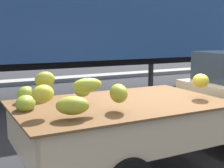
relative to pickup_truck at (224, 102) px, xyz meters
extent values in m
plane|color=#28282B|center=(-1.12, 0.24, -0.88)|extent=(220.00, 220.00, 0.00)
cube|color=gray|center=(-1.12, 8.80, -0.80)|extent=(80.00, 0.80, 0.16)
cube|color=#CCB793|center=(-2.02, -0.03, -0.30)|extent=(2.81, 1.69, 0.08)
cube|color=#CCB793|center=(-2.03, 0.77, -0.04)|extent=(2.79, 0.09, 0.44)
cube|color=#CCB793|center=(-2.01, -0.83, -0.04)|extent=(2.79, 0.09, 0.44)
cube|color=#CCB793|center=(-0.65, -0.01, -0.04)|extent=(0.07, 1.64, 0.44)
cube|color=#CCB793|center=(-3.39, -0.05, -0.04)|extent=(0.07, 1.64, 0.44)
cube|color=#B21914|center=(-2.03, 0.80, -0.08)|extent=(2.68, 0.05, 0.07)
cube|color=brown|center=(-2.02, -0.03, 0.19)|extent=(2.94, 1.81, 0.03)
ellipsoid|color=gold|center=(-0.82, -0.30, 0.46)|extent=(0.38, 0.39, 0.20)
ellipsoid|color=gold|center=(-3.16, -0.29, 0.48)|extent=(0.34, 0.33, 0.21)
ellipsoid|color=#A5A92B|center=(-2.26, -0.44, 0.43)|extent=(0.29, 0.37, 0.23)
ellipsoid|color=#ADB331|center=(-2.64, -0.36, 0.55)|extent=(0.38, 0.20, 0.17)
ellipsoid|color=#9AA22A|center=(-2.89, -0.52, 0.36)|extent=(0.44, 0.37, 0.21)
ellipsoid|color=olive|center=(-3.18, 0.57, 0.31)|extent=(0.37, 0.38, 0.24)
ellipsoid|color=olive|center=(-2.51, 0.14, 0.39)|extent=(0.38, 0.43, 0.17)
ellipsoid|color=olive|center=(-3.28, 0.14, 0.28)|extent=(0.37, 0.41, 0.22)
ellipsoid|color=#9BA229|center=(-2.88, 0.66, 0.49)|extent=(0.34, 0.27, 0.23)
cylinder|color=black|center=(0.68, 0.80, -0.56)|extent=(0.64, 0.21, 0.64)
cylinder|color=black|center=(-2.36, 0.76, -0.56)|extent=(0.64, 0.21, 0.64)
cube|color=navy|center=(-1.17, 5.50, 1.72)|extent=(12.08, 2.90, 2.70)
cube|color=black|center=(-1.17, 5.50, 0.22)|extent=(11.05, 0.77, 0.30)
cylinder|color=#38383A|center=(2.13, 5.39, -0.26)|extent=(0.18, 0.18, 1.25)
camera|label=1|loc=(-4.06, -3.82, 1.18)|focal=50.83mm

